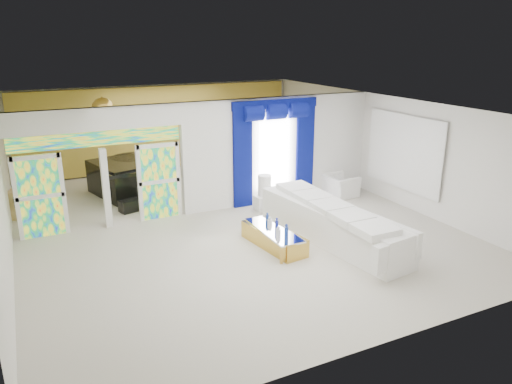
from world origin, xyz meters
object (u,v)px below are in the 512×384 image
coffee_table (274,238)px  grand_piano (124,178)px  console_table (274,200)px  white_sofa (331,225)px  armchair (340,185)px

coffee_table → grand_piano: size_ratio=0.92×
console_table → grand_piano: bearing=138.9°
white_sofa → armchair: size_ratio=4.42×
white_sofa → coffee_table: 1.40m
armchair → grand_piano: bearing=58.5°
white_sofa → armchair: bearing=43.8°
coffee_table → armchair: size_ratio=1.87×
console_table → armchair: 2.28m
white_sofa → grand_piano: bearing=114.3°
console_table → armchair: size_ratio=1.19×
white_sofa → coffee_table: white_sofa is taller
white_sofa → console_table: white_sofa is taller
coffee_table → console_table: size_ratio=1.57×
coffee_table → armchair: bearing=34.6°
white_sofa → coffee_table: size_ratio=2.37×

